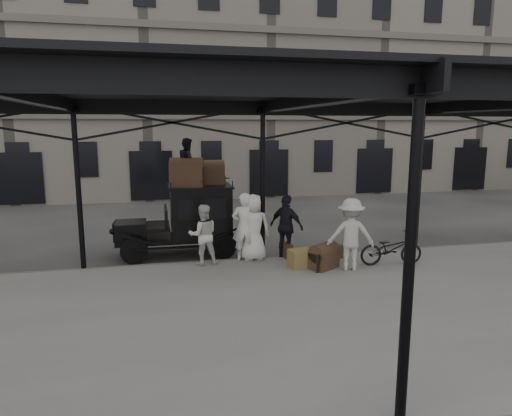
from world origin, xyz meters
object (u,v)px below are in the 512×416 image
at_px(taxi, 190,217).
at_px(bicycle, 391,249).
at_px(steamer_trunk_roof_near, 187,174).
at_px(porter_official, 287,226).
at_px(porter_left, 245,227).
at_px(steamer_trunk_platform, 324,258).

distance_m(taxi, bicycle, 6.03).
relative_size(taxi, steamer_trunk_roof_near, 3.74).
relative_size(bicycle, steamer_trunk_roof_near, 1.80).
bearing_deg(taxi, bicycle, -27.72).
bearing_deg(taxi, porter_official, -28.82).
xyz_separation_m(porter_left, bicycle, (3.88, -1.32, -0.52)).
distance_m(taxi, steamer_trunk_roof_near, 1.36).
bearing_deg(porter_official, steamer_trunk_platform, 169.12).
bearing_deg(bicycle, steamer_trunk_roof_near, 70.88).
distance_m(porter_official, bicycle, 2.99).
height_order(steamer_trunk_roof_near, steamer_trunk_platform, steamer_trunk_roof_near).
bearing_deg(steamer_trunk_roof_near, porter_left, -28.04).
relative_size(porter_official, steamer_trunk_platform, 2.34).
distance_m(bicycle, steamer_trunk_roof_near, 6.26).
bearing_deg(steamer_trunk_platform, steamer_trunk_roof_near, 111.83).
relative_size(taxi, porter_left, 1.86).
height_order(porter_left, bicycle, porter_left).
height_order(porter_official, steamer_trunk_roof_near, steamer_trunk_roof_near).
height_order(taxi, steamer_trunk_platform, taxi).
xyz_separation_m(taxi, porter_left, (1.43, -1.47, -0.07)).
relative_size(porter_left, steamer_trunk_platform, 2.46).
distance_m(taxi, porter_official, 3.05).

